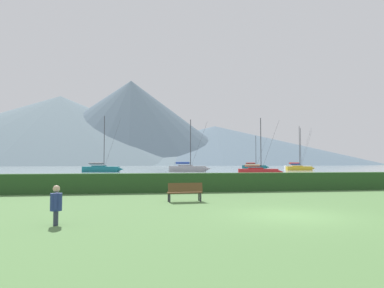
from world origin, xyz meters
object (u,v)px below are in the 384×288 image
(sailboat_slip_2, at_px, (254,167))
(person_seated_viewer, at_px, (56,203))
(sailboat_slip_6, at_px, (258,171))
(sailboat_slip_10, at_px, (101,169))
(sailboat_slip_7, at_px, (188,168))
(sailboat_slip_8, at_px, (298,167))
(park_bench_near_path, at_px, (185,191))
(sailboat_slip_1, at_px, (299,168))

(sailboat_slip_2, height_order, person_seated_viewer, sailboat_slip_2)
(sailboat_slip_6, height_order, sailboat_slip_10, sailboat_slip_10)
(sailboat_slip_7, bearing_deg, sailboat_slip_8, 45.85)
(sailboat_slip_8, xyz_separation_m, park_bench_near_path, (-43.13, -74.93, -0.16))
(sailboat_slip_6, height_order, sailboat_slip_7, sailboat_slip_7)
(sailboat_slip_10, xyz_separation_m, person_seated_viewer, (4.30, -62.00, -0.01))
(sailboat_slip_7, height_order, sailboat_slip_10, sailboat_slip_10)
(sailboat_slip_1, height_order, person_seated_viewer, sailboat_slip_1)
(person_seated_viewer, bearing_deg, sailboat_slip_1, 50.47)
(sailboat_slip_7, relative_size, person_seated_viewer, 8.91)
(sailboat_slip_6, distance_m, sailboat_slip_10, 33.59)
(sailboat_slip_1, distance_m, sailboat_slip_6, 35.32)
(sailboat_slip_2, height_order, sailboat_slip_7, sailboat_slip_7)
(sailboat_slip_1, distance_m, sailboat_slip_10, 47.45)
(sailboat_slip_6, distance_m, sailboat_slip_7, 22.57)
(sailboat_slip_6, height_order, sailboat_slip_8, sailboat_slip_8)
(sailboat_slip_1, height_order, sailboat_slip_7, sailboat_slip_7)
(sailboat_slip_6, relative_size, sailboat_slip_7, 0.81)
(sailboat_slip_7, relative_size, sailboat_slip_8, 0.91)
(sailboat_slip_2, bearing_deg, sailboat_slip_8, -12.67)
(sailboat_slip_2, bearing_deg, sailboat_slip_7, -114.11)
(sailboat_slip_2, bearing_deg, person_seated_viewer, -94.30)
(sailboat_slip_10, distance_m, park_bench_near_path, 56.99)
(sailboat_slip_2, relative_size, sailboat_slip_6, 1.10)
(sailboat_slip_10, distance_m, person_seated_viewer, 62.15)
(sailboat_slip_7, height_order, park_bench_near_path, sailboat_slip_7)
(sailboat_slip_2, distance_m, park_bench_near_path, 87.71)
(sailboat_slip_6, distance_m, sailboat_slip_8, 48.02)
(sailboat_slip_6, xyz_separation_m, park_bench_near_path, (-16.67, -34.86, -0.05))
(sailboat_slip_6, xyz_separation_m, person_seated_viewer, (-21.61, -40.63, 0.10))
(sailboat_slip_10, bearing_deg, sailboat_slip_1, 19.58)
(sailboat_slip_8, bearing_deg, park_bench_near_path, -106.20)
(sailboat_slip_2, height_order, sailboat_slip_6, sailboat_slip_2)
(sailboat_slip_10, relative_size, person_seated_viewer, 9.24)
(sailboat_slip_2, distance_m, sailboat_slip_6, 49.22)
(sailboat_slip_2, bearing_deg, sailboat_slip_1, -55.27)
(sailboat_slip_6, xyz_separation_m, sailboat_slip_10, (-25.92, 21.37, 0.11))
(sailboat_slip_1, distance_m, person_seated_viewer, 81.12)
(sailboat_slip_2, relative_size, sailboat_slip_7, 0.89)
(sailboat_slip_6, bearing_deg, sailboat_slip_8, 71.05)
(sailboat_slip_2, height_order, sailboat_slip_10, sailboat_slip_10)
(park_bench_near_path, bearing_deg, sailboat_slip_8, 55.27)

